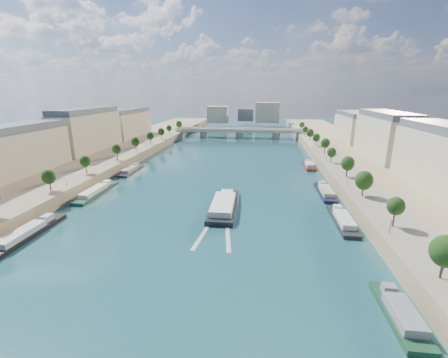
# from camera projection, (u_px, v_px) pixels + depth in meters

# --- Properties ---
(ground) EXTENTS (700.00, 700.00, 0.00)m
(ground) POSITION_uv_depth(u_px,v_px,m) (217.00, 182.00, 136.00)
(ground) COLOR #0C2D35
(ground) RESTS_ON ground
(quay_left) EXTENTS (44.00, 520.00, 5.00)m
(quay_left) POSITION_uv_depth(u_px,v_px,m) (69.00, 171.00, 143.87)
(quay_left) COLOR #9E8460
(quay_left) RESTS_ON ground
(quay_right) EXTENTS (44.00, 520.00, 5.00)m
(quay_right) POSITION_uv_depth(u_px,v_px,m) (385.00, 182.00, 126.71)
(quay_right) COLOR #9E8460
(quay_right) RESTS_ON ground
(pave_left) EXTENTS (14.00, 520.00, 0.10)m
(pave_left) POSITION_uv_depth(u_px,v_px,m) (98.00, 167.00, 141.36)
(pave_left) COLOR gray
(pave_left) RESTS_ON quay_left
(pave_right) EXTENTS (14.00, 520.00, 0.10)m
(pave_right) POSITION_uv_depth(u_px,v_px,m) (349.00, 175.00, 127.77)
(pave_right) COLOR gray
(pave_right) RESTS_ON quay_right
(trees_left) EXTENTS (4.80, 268.80, 8.26)m
(trees_left) POSITION_uv_depth(u_px,v_px,m) (103.00, 155.00, 141.48)
(trees_left) COLOR #382B1E
(trees_left) RESTS_ON ground
(trees_right) EXTENTS (4.80, 268.80, 8.26)m
(trees_right) POSITION_uv_depth(u_px,v_px,m) (340.00, 158.00, 135.98)
(trees_right) COLOR #382B1E
(trees_right) RESTS_ON ground
(lamps_left) EXTENTS (0.36, 200.36, 4.28)m
(lamps_left) POSITION_uv_depth(u_px,v_px,m) (95.00, 167.00, 130.53)
(lamps_left) COLOR black
(lamps_left) RESTS_ON ground
(lamps_right) EXTENTS (0.36, 200.36, 4.28)m
(lamps_right) POSITION_uv_depth(u_px,v_px,m) (336.00, 166.00, 132.29)
(lamps_right) COLOR black
(lamps_right) RESTS_ON ground
(buildings_left) EXTENTS (16.00, 226.00, 23.20)m
(buildings_left) POSITION_uv_depth(u_px,v_px,m) (56.00, 138.00, 152.87)
(buildings_left) COLOR #C4B697
(buildings_left) RESTS_ON ground
(buildings_right) EXTENTS (16.00, 226.00, 23.20)m
(buildings_right) POSITION_uv_depth(u_px,v_px,m) (410.00, 145.00, 132.61)
(buildings_right) COLOR #C4B697
(buildings_right) RESTS_ON ground
(skyline) EXTENTS (79.00, 42.00, 22.00)m
(skyline) POSITION_uv_depth(u_px,v_px,m) (248.00, 113.00, 340.28)
(skyline) COLOR #C4B697
(skyline) RESTS_ON ground
(bridge) EXTENTS (112.00, 12.00, 8.15)m
(bridge) POSITION_uv_depth(u_px,v_px,m) (239.00, 132.00, 261.41)
(bridge) COLOR #C1B79E
(bridge) RESTS_ON ground
(tour_barge) EXTENTS (9.42, 30.93, 4.17)m
(tour_barge) POSITION_uv_depth(u_px,v_px,m) (224.00, 205.00, 104.64)
(tour_barge) COLOR black
(tour_barge) RESTS_ON ground
(wake) EXTENTS (10.76, 25.99, 0.04)m
(wake) POSITION_uv_depth(u_px,v_px,m) (217.00, 229.00, 89.26)
(wake) COLOR silver
(wake) RESTS_ON ground
(moored_barges_left) EXTENTS (5.00, 159.55, 3.60)m
(moored_barges_left) POSITION_uv_depth(u_px,v_px,m) (33.00, 231.00, 86.65)
(moored_barges_left) COLOR #171F32
(moored_barges_left) RESTS_ON ground
(moored_barges_right) EXTENTS (5.00, 165.45, 3.60)m
(moored_barges_right) POSITION_uv_depth(u_px,v_px,m) (346.00, 226.00, 89.35)
(moored_barges_right) COLOR black
(moored_barges_right) RESTS_ON ground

